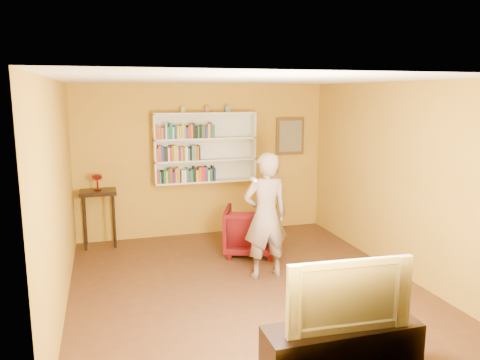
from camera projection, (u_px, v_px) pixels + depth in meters
name	position (u px, v px, depth m)	size (l,w,h in m)	color
room_shell	(244.00, 212.00, 6.11)	(5.30, 5.80, 2.88)	#432615
bookshelf	(204.00, 148.00, 8.27)	(1.80, 0.29, 1.23)	white
books_row_lower	(187.00, 175.00, 8.16)	(1.02, 0.19, 0.27)	red
books_row_middle	(178.00, 154.00, 8.05)	(0.75, 0.19, 0.27)	#BC7425
books_row_upper	(186.00, 132.00, 8.02)	(1.01, 0.19, 0.27)	#8F641A
ornament_left	(183.00, 110.00, 7.99)	(0.07, 0.07, 0.10)	gold
ornament_centre	(207.00, 109.00, 8.11)	(0.07, 0.07, 0.10)	#9B5033
ornament_right	(227.00, 109.00, 8.21)	(0.08, 0.08, 0.11)	slate
framed_painting	(290.00, 136.00, 8.75)	(0.55, 0.05, 0.70)	#4F3516
console_table	(98.00, 200.00, 7.75)	(0.59, 0.45, 0.96)	black
ruby_lustre	(97.00, 179.00, 7.69)	(0.17, 0.17, 0.27)	maroon
armchair	(251.00, 230.00, 7.47)	(0.81, 0.83, 0.76)	#3E040A
person	(266.00, 216.00, 6.42)	(0.64, 0.42, 1.76)	#756156
game_remote	(254.00, 180.00, 5.96)	(0.04, 0.15, 0.04)	white
tv_cabinet	(341.00, 352.00, 4.19)	(1.43, 0.43, 0.51)	black
television	(344.00, 291.00, 4.08)	(1.13, 0.15, 0.65)	black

